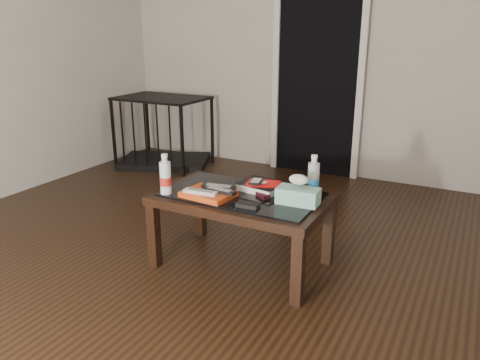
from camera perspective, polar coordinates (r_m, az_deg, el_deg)
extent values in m
plane|color=black|center=(2.57, -1.23, -14.61)|extent=(5.00, 5.00, 0.00)
plane|color=beige|center=(4.51, 14.89, 17.03)|extent=(5.00, 0.00, 5.00)
cube|color=black|center=(4.61, 9.49, 13.01)|extent=(0.80, 0.05, 2.00)
cube|color=silver|center=(4.73, 4.42, 13.32)|extent=(0.06, 0.04, 2.04)
cube|color=silver|center=(4.47, 14.59, 12.53)|extent=(0.06, 0.04, 2.04)
cube|color=black|center=(2.87, -10.43, -6.65)|extent=(0.06, 0.06, 0.40)
cube|color=black|center=(2.46, 7.07, -10.89)|extent=(0.06, 0.06, 0.40)
cube|color=black|center=(3.26, -4.85, -3.34)|extent=(0.06, 0.06, 0.40)
cube|color=black|center=(2.91, 10.76, -6.37)|extent=(0.06, 0.06, 0.40)
cube|color=black|center=(2.75, 0.23, -2.36)|extent=(1.00, 0.60, 0.05)
cube|color=black|center=(2.74, 0.24, -1.76)|extent=(0.90, 0.50, 0.01)
cube|color=black|center=(5.07, -9.16, 2.30)|extent=(1.06, 0.91, 0.06)
cube|color=black|center=(4.93, -9.55, 9.81)|extent=(1.06, 0.91, 0.02)
cube|color=black|center=(5.05, -15.18, 5.59)|extent=(0.03, 0.03, 0.70)
cube|color=black|center=(4.52, -7.08, 4.67)|extent=(0.03, 0.03, 0.70)
cube|color=black|center=(5.47, -11.22, 6.79)|extent=(0.03, 0.03, 0.70)
cube|color=black|center=(4.98, -3.41, 6.02)|extent=(0.03, 0.03, 0.70)
cube|color=#C64112|center=(2.69, -3.87, -1.71)|extent=(0.30, 0.24, 0.03)
cube|color=silver|center=(2.66, -4.84, -1.43)|extent=(0.20, 0.07, 0.02)
cube|color=black|center=(2.67, -2.50, -1.26)|extent=(0.20, 0.06, 0.02)
cube|color=black|center=(2.73, -2.61, -0.82)|extent=(0.21, 0.08, 0.02)
cube|color=black|center=(2.80, 2.60, -0.76)|extent=(0.28, 0.24, 0.05)
cube|color=#BA0E0C|center=(2.78, 2.78, -0.31)|extent=(0.21, 0.17, 0.01)
cube|color=black|center=(2.77, 1.98, -0.16)|extent=(0.08, 0.11, 0.02)
cube|color=black|center=(2.68, 2.82, -1.85)|extent=(0.10, 0.09, 0.02)
cube|color=black|center=(2.54, 0.96, -3.05)|extent=(0.12, 0.08, 0.02)
cylinder|color=white|center=(2.74, -9.09, 0.74)|extent=(0.08, 0.08, 0.24)
cylinder|color=silver|center=(2.72, 8.95, 0.60)|extent=(0.07, 0.07, 0.24)
cube|color=teal|center=(2.59, 7.09, -1.93)|extent=(0.24, 0.13, 0.09)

